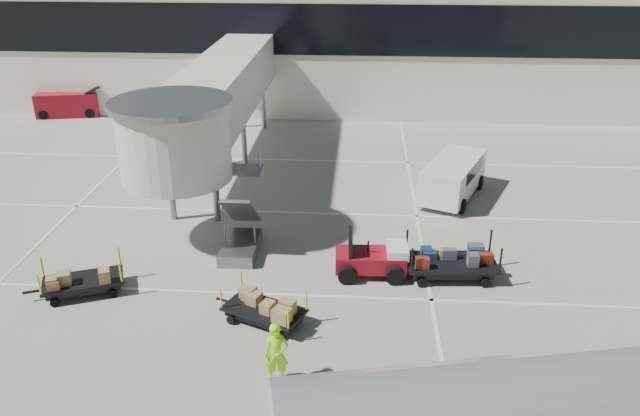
% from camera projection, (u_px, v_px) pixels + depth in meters
% --- Properties ---
extents(ground, '(140.00, 140.00, 0.00)m').
position_uv_depth(ground, '(255.00, 327.00, 20.67)').
color(ground, '#A9A497').
rests_on(ground, ground).
extents(lane_markings, '(40.00, 30.00, 0.02)m').
position_uv_depth(lane_markings, '(273.00, 209.00, 29.18)').
color(lane_markings, silver).
rests_on(lane_markings, ground).
extents(terminal, '(64.00, 12.11, 15.20)m').
position_uv_depth(terminal, '(314.00, 44.00, 46.16)').
color(terminal, white).
rests_on(terminal, ground).
extents(jet_bridge, '(5.70, 20.40, 6.03)m').
position_uv_depth(jet_bridge, '(211.00, 102.00, 30.27)').
color(jet_bridge, beige).
rests_on(jet_bridge, ground).
extents(baggage_tug, '(2.75, 1.81, 1.76)m').
position_uv_depth(baggage_tug, '(372.00, 259.00, 23.51)').
color(baggage_tug, maroon).
rests_on(baggage_tug, ground).
extents(suitcase_cart, '(4.15, 1.87, 1.61)m').
position_uv_depth(suitcase_cart, '(449.00, 263.00, 23.37)').
color(suitcase_cart, black).
rests_on(suitcase_cart, ground).
extents(box_cart_near, '(3.30, 2.30, 1.29)m').
position_uv_depth(box_cart_near, '(263.00, 309.00, 20.69)').
color(box_cart_near, black).
rests_on(box_cart_near, ground).
extents(box_cart_far, '(3.45, 2.32, 1.34)m').
position_uv_depth(box_cart_far, '(80.00, 281.00, 22.35)').
color(box_cart_far, black).
rests_on(box_cart_far, ground).
extents(ground_worker, '(0.77, 0.57, 1.95)m').
position_uv_depth(ground_worker, '(276.00, 354.00, 17.80)').
color(ground_worker, '#81DA17').
rests_on(ground_worker, ground).
extents(minivan, '(3.75, 5.26, 1.85)m').
position_uv_depth(minivan, '(454.00, 175.00, 30.18)').
color(minivan, silver).
rests_on(minivan, ground).
extents(belt_loader, '(4.69, 2.52, 2.15)m').
position_uv_depth(belt_loader, '(69.00, 104.00, 43.17)').
color(belt_loader, maroon).
rests_on(belt_loader, ground).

